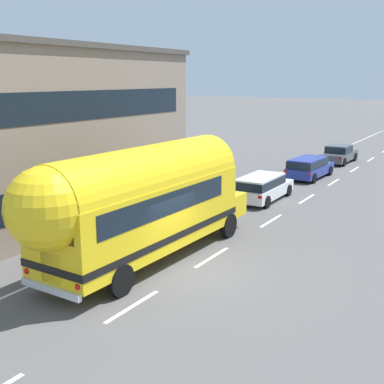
% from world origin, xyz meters
% --- Properties ---
extents(ground_plane, '(300.00, 300.00, 0.00)m').
position_xyz_m(ground_plane, '(0.00, 0.00, 0.00)').
color(ground_plane, '#565454').
extents(lane_markings, '(3.79, 80.00, 0.01)m').
position_xyz_m(lane_markings, '(-2.58, 12.86, 0.00)').
color(lane_markings, silver).
rests_on(lane_markings, ground).
extents(painted_bus, '(2.77, 11.26, 4.12)m').
position_xyz_m(painted_bus, '(-1.85, -0.22, 2.30)').
color(painted_bus, yellow).
rests_on(painted_bus, ground).
extents(car_lead, '(1.95, 4.57, 1.37)m').
position_xyz_m(car_lead, '(-1.96, 10.51, 0.80)').
color(car_lead, white).
rests_on(car_lead, ground).
extents(car_second, '(2.01, 4.59, 1.37)m').
position_xyz_m(car_second, '(-1.79, 17.71, 0.79)').
color(car_second, navy).
rests_on(car_second, ground).
extents(car_third, '(1.97, 4.43, 1.37)m').
position_xyz_m(car_third, '(-1.81, 24.95, 0.73)').
color(car_third, '#474C51').
rests_on(car_third, ground).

